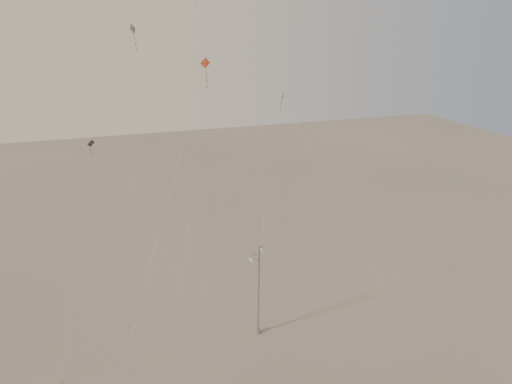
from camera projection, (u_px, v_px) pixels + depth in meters
name	position (u px, v px, depth m)	size (l,w,h in m)	color
ground	(268.00, 366.00, 30.57)	(160.00, 160.00, 0.00)	gray
street_lamp	(258.00, 288.00, 32.33)	(1.52, 0.79, 8.41)	#92969A
kite_0	(132.00, 19.00, 27.94)	(4.39, 2.56, 30.27)	maroon
kite_1	(154.00, 107.00, 30.59)	(4.03, 14.80, 24.40)	#302B28
kite_3	(175.00, 176.00, 23.63)	(8.96, 5.64, 22.43)	maroon
kite_4	(306.00, 140.00, 38.93)	(6.20, 14.99, 18.22)	#302B28
kite_5	(202.00, 42.00, 36.77)	(1.90, 3.53, 28.80)	#AA521C
kite_6	(83.00, 205.00, 30.10)	(4.24, 7.16, 16.19)	#302B28
kite_7	(200.00, 47.00, 36.88)	(6.54, 12.22, 30.08)	maroon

